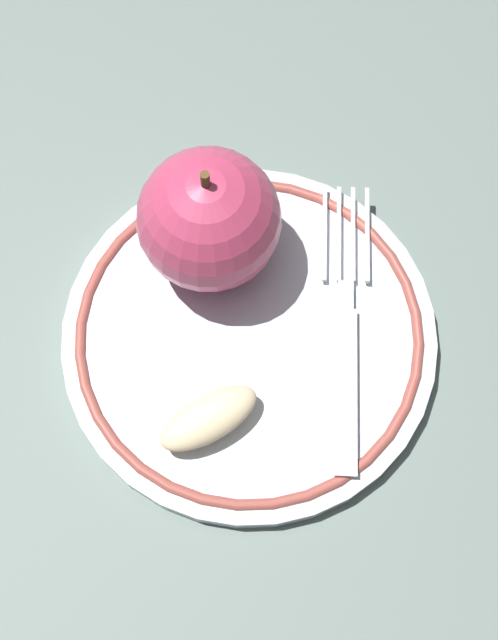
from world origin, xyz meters
TOP-DOWN VIEW (x-y plane):
  - ground_plane at (0.00, 0.00)m, footprint 2.00×2.00m
  - plate at (0.00, 0.01)m, footprint 0.21×0.21m
  - apple_red_whole at (0.01, -0.04)m, footprint 0.08×0.08m
  - apple_slice_front at (0.03, 0.06)m, footprint 0.06×0.04m
  - fork at (-0.05, 0.02)m, footprint 0.05×0.17m

SIDE VIEW (x-z plane):
  - ground_plane at x=0.00m, z-range 0.00..0.00m
  - plate at x=0.00m, z-range 0.00..0.02m
  - fork at x=-0.05m, z-range 0.01..0.02m
  - apple_slice_front at x=0.03m, z-range 0.01..0.03m
  - apple_red_whole at x=0.01m, z-range 0.01..0.10m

